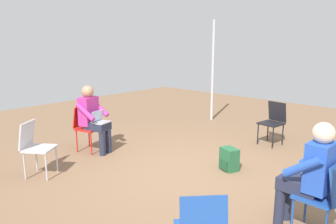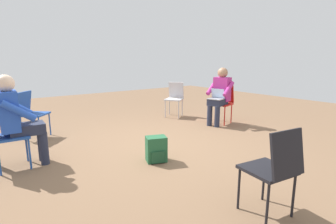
% 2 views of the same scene
% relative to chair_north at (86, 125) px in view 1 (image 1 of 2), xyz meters
% --- Properties ---
extents(ground_plane, '(14.00, 14.00, 0.00)m').
position_rel_chair_north_xyz_m(ground_plane, '(0.37, -2.09, -0.50)').
color(ground_plane, brown).
extents(chair_north, '(0.49, 0.52, 0.85)m').
position_rel_chair_north_xyz_m(chair_north, '(0.00, 0.00, 0.00)').
color(chair_north, red).
rests_on(chair_north, ground).
extents(chair_east, '(0.49, 0.45, 0.85)m').
position_rel_chair_north_xyz_m(chair_east, '(2.73, -2.40, 0.00)').
color(chair_east, black).
rests_on(chair_east, ground).
extents(chair_south, '(0.42, 0.45, 0.85)m').
position_rel_chair_north_xyz_m(chair_south, '(0.06, -4.21, 0.00)').
color(chair_south, '#1E4799').
rests_on(chair_south, ground).
extents(chair_northwest, '(0.57, 0.58, 0.85)m').
position_rel_chair_north_xyz_m(chair_northwest, '(-1.20, -0.44, 0.00)').
color(chair_northwest, '#B7B7BC').
rests_on(chair_northwest, ground).
extents(person_with_laptop, '(0.58, 0.59, 1.24)m').
position_rel_chair_north_xyz_m(person_with_laptop, '(0.04, -0.16, 0.20)').
color(person_with_laptop, '#23283D').
rests_on(person_with_laptop, ground).
extents(person_in_blue, '(0.51, 0.53, 1.24)m').
position_rel_chair_north_xyz_m(person_in_blue, '(0.06, -4.04, 0.20)').
color(person_in_blue, '#23283D').
rests_on(person_in_blue, ground).
extents(backpack_near_laptop_user, '(0.30, 0.33, 0.36)m').
position_rel_chair_north_xyz_m(backpack_near_laptop_user, '(0.99, -2.49, -0.34)').
color(backpack_near_laptop_user, '#235B38').
rests_on(backpack_near_laptop_user, ground).
extents(tent_pole_far, '(0.07, 0.07, 2.55)m').
position_rel_chair_north_xyz_m(tent_pole_far, '(3.62, -0.30, 0.78)').
color(tent_pole_far, '#B2B2B7').
rests_on(tent_pole_far, ground).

